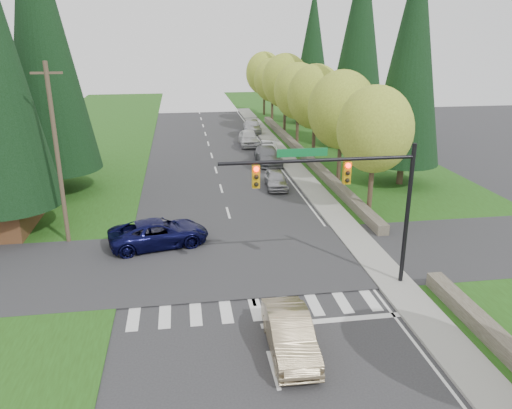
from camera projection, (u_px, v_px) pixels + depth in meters
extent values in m
plane|color=#28282B|center=(269.00, 353.00, 18.68)|extent=(120.00, 120.00, 0.00)
cube|color=#224612|center=(387.00, 185.00, 39.19)|extent=(14.00, 110.00, 0.06)
cube|color=#224612|center=(40.00, 200.00, 35.51)|extent=(14.00, 110.00, 0.06)
cube|color=#28282B|center=(242.00, 261.00, 26.15)|extent=(120.00, 8.00, 0.10)
cube|color=gray|center=(305.00, 180.00, 40.18)|extent=(1.80, 80.00, 0.13)
cube|color=gray|center=(295.00, 181.00, 40.06)|extent=(0.20, 80.00, 0.13)
cube|color=#4C4438|center=(303.00, 154.00, 47.81)|extent=(0.70, 40.00, 0.70)
cylinder|color=black|center=(407.00, 216.00, 22.79)|extent=(0.20, 0.20, 6.80)
cylinder|color=black|center=(318.00, 160.00, 21.26)|extent=(8.60, 0.16, 0.16)
cube|color=#0C662D|center=(302.00, 153.00, 21.09)|extent=(2.20, 0.04, 0.35)
cube|color=#BF8C0C|center=(347.00, 173.00, 21.64)|extent=(0.32, 0.24, 1.00)
sphere|color=#FF0C05|center=(348.00, 166.00, 21.40)|extent=(0.22, 0.22, 0.22)
cube|color=#BF8C0C|center=(256.00, 176.00, 21.07)|extent=(0.32, 0.24, 1.00)
sphere|color=#FF0C05|center=(256.00, 169.00, 20.83)|extent=(0.22, 0.22, 0.22)
cylinder|color=#473828|center=(58.00, 157.00, 26.90)|extent=(0.24, 0.24, 10.00)
cube|color=#473828|center=(46.00, 73.00, 25.46)|extent=(1.60, 0.10, 0.12)
cylinder|color=#38281C|center=(371.00, 179.00, 32.28)|extent=(0.32, 0.32, 4.76)
ellipsoid|color=olive|center=(375.00, 129.00, 31.22)|extent=(4.80, 4.80, 5.52)
cylinder|color=#38281C|center=(340.00, 153.00, 38.81)|extent=(0.32, 0.32, 4.93)
ellipsoid|color=olive|center=(342.00, 110.00, 37.71)|extent=(5.20, 5.20, 5.98)
cylinder|color=#38281C|center=(314.00, 135.00, 45.30)|extent=(0.32, 0.32, 5.04)
ellipsoid|color=olive|center=(315.00, 97.00, 44.18)|extent=(5.00, 5.00, 5.75)
cylinder|color=#38281C|center=(297.00, 123.00, 51.89)|extent=(0.32, 0.32, 4.82)
ellipsoid|color=olive|center=(298.00, 91.00, 50.82)|extent=(5.00, 5.00, 5.75)
cylinder|color=#38281C|center=(285.00, 111.00, 58.39)|extent=(0.32, 0.32, 5.15)
ellipsoid|color=olive|center=(285.00, 81.00, 57.24)|extent=(5.40, 5.40, 6.21)
cylinder|color=#38281C|center=(272.00, 105.00, 64.97)|extent=(0.32, 0.32, 4.70)
ellipsoid|color=olive|center=(273.00, 80.00, 63.93)|extent=(4.80, 4.80, 5.52)
cylinder|color=#38281C|center=(264.00, 98.00, 71.48)|extent=(0.32, 0.32, 4.98)
ellipsoid|color=olive|center=(264.00, 73.00, 70.37)|extent=(5.20, 5.20, 5.98)
cylinder|color=#38281C|center=(12.00, 217.00, 29.59)|extent=(0.50, 0.50, 2.00)
cylinder|color=#38281C|center=(59.00, 179.00, 37.20)|extent=(0.50, 0.50, 2.00)
cone|color=black|center=(40.00, 33.00, 33.83)|extent=(6.46, 6.46, 19.00)
cylinder|color=#38281C|center=(50.00, 161.00, 42.52)|extent=(0.50, 0.50, 2.00)
cone|color=black|center=(34.00, 46.00, 39.48)|extent=(5.78, 5.78, 17.00)
cylinder|color=#38281C|center=(400.00, 172.00, 39.02)|extent=(0.50, 0.50, 2.00)
cone|color=black|center=(412.00, 55.00, 36.14)|extent=(5.44, 5.44, 16.00)
cylinder|color=#38281C|center=(353.00, 137.00, 52.24)|extent=(0.50, 0.50, 2.00)
cone|color=black|center=(360.00, 38.00, 49.03)|extent=(6.12, 6.12, 18.00)
cylinder|color=#38281C|center=(310.00, 116.00, 65.18)|extent=(0.50, 0.50, 2.00)
cone|color=black|center=(313.00, 50.00, 62.46)|extent=(5.10, 5.10, 15.00)
imported|color=tan|center=(290.00, 334.00, 18.56)|extent=(1.66, 4.52, 1.48)
imported|color=#0B0C38|center=(159.00, 233.00, 27.81)|extent=(5.90, 3.65, 1.53)
imported|color=#A7A8AC|center=(276.00, 179.00, 38.30)|extent=(1.83, 4.02, 1.34)
imported|color=gray|center=(268.00, 156.00, 45.39)|extent=(2.07, 5.07, 1.47)
imported|color=silver|center=(269.00, 148.00, 48.67)|extent=(1.77, 4.19, 1.34)
imported|color=silver|center=(249.00, 138.00, 52.64)|extent=(2.07, 4.77, 1.60)
imported|color=silver|center=(252.00, 126.00, 59.42)|extent=(2.49, 5.17, 1.45)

